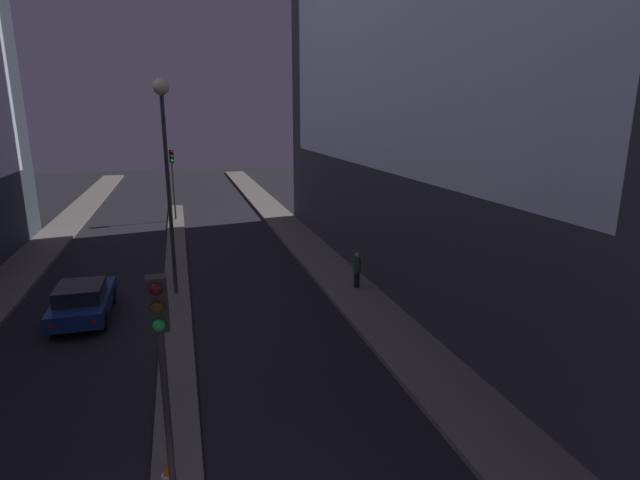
% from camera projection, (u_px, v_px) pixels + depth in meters
% --- Properties ---
extents(median_strip, '(1.08, 36.23, 0.11)m').
position_uv_depth(median_strip, '(176.00, 271.00, 24.30)').
color(median_strip, '#66605B').
rests_on(median_strip, ground).
extents(traffic_light_near, '(0.32, 0.42, 4.92)m').
position_uv_depth(traffic_light_near, '(162.00, 354.00, 8.11)').
color(traffic_light_near, '#383838').
rests_on(traffic_light_near, median_strip).
extents(traffic_light_mid, '(0.32, 0.42, 4.92)m').
position_uv_depth(traffic_light_mid, '(172.00, 169.00, 34.89)').
color(traffic_light_mid, '#383838').
rests_on(traffic_light_mid, median_strip).
extents(street_lamp, '(0.64, 0.64, 8.69)m').
position_uv_depth(street_lamp, '(165.00, 138.00, 19.54)').
color(street_lamp, '#383838').
rests_on(street_lamp, median_strip).
extents(traffic_cone_far, '(0.51, 0.51, 0.69)m').
position_uv_depth(traffic_cone_far, '(168.00, 479.00, 9.91)').
color(traffic_cone_far, black).
rests_on(traffic_cone_far, median_strip).
extents(car_left_lane, '(1.87, 4.23, 1.41)m').
position_uv_depth(car_left_lane, '(83.00, 300.00, 18.61)').
color(car_left_lane, navy).
rests_on(car_left_lane, ground).
extents(pedestrian_on_right_sidewalk, '(0.34, 0.34, 1.54)m').
position_uv_depth(pedestrian_on_right_sidewalk, '(357.00, 269.00, 21.44)').
color(pedestrian_on_right_sidewalk, black).
rests_on(pedestrian_on_right_sidewalk, sidewalk_right).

